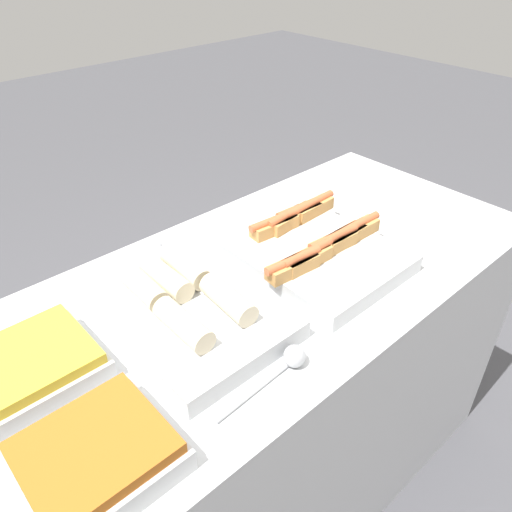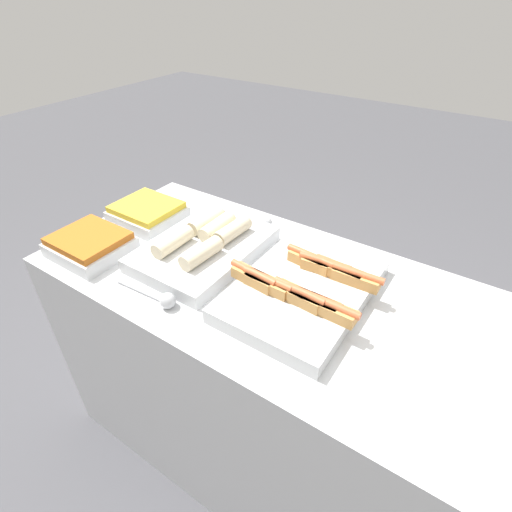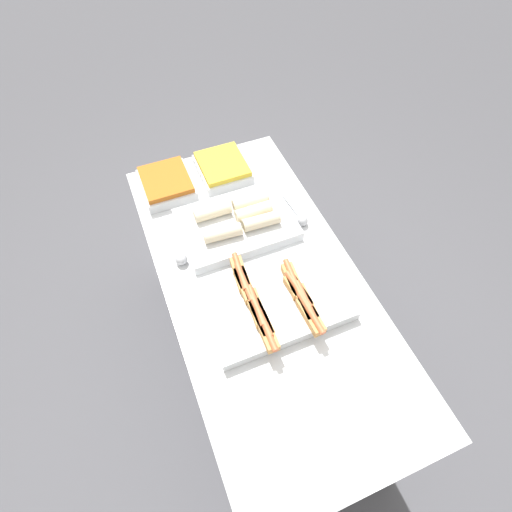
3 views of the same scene
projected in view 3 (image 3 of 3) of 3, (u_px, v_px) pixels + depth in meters
The scene contains 8 objects.
ground_plane at pixel (260, 364), 2.33m from camera, with size 12.00×12.00×0.00m, color #4C4C51.
counter at pixel (261, 330), 1.95m from camera, with size 1.58×0.75×0.94m.
tray_hotdogs at pixel (274, 300), 1.47m from camera, with size 0.42×0.52×0.10m.
tray_wraps at pixel (237, 223), 1.68m from camera, with size 0.33×0.47×0.10m.
tray_side_front at pixel (167, 184), 1.82m from camera, with size 0.25×0.22×0.07m.
tray_side_back at pixel (223, 168), 1.87m from camera, with size 0.25×0.22×0.07m.
serving_spoon_near at pixel (180, 257), 1.60m from camera, with size 0.24×0.05×0.05m.
serving_spoon_far at pixel (300, 218), 1.72m from camera, with size 0.24×0.05×0.05m.
Camera 3 is at (0.75, -0.33, 2.27)m, focal length 28.00 mm.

